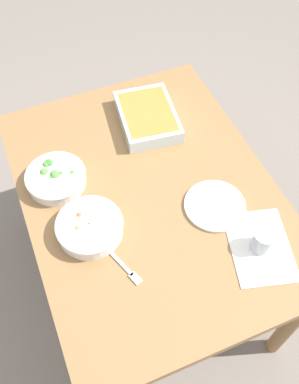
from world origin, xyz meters
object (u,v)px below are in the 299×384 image
side_plate (215,206)px  spoon_by_stew (103,229)px  baking_dish (148,116)px  fork_on_table (125,267)px  spoon_by_broccoli (69,182)px  stew_bowl (90,227)px  broccoli_bowl (56,178)px  drink_cup (262,241)px

side_plate → spoon_by_stew: 0.41m
baking_dish → fork_on_table: 0.66m
spoon_by_stew → spoon_by_broccoli: size_ratio=1.05×
side_plate → spoon_by_stew: (0.06, 0.40, -0.00)m
stew_bowl → broccoli_bowl: 0.25m
stew_bowl → baking_dish: bearing=-42.9°
baking_dish → drink_cup: size_ratio=3.83×
spoon_by_stew → fork_on_table: bearing=-173.2°
side_plate → fork_on_table: bearing=104.9°
spoon_by_stew → fork_on_table: size_ratio=1.02×
spoon_by_broccoli → stew_bowl: bearing=-177.2°
side_plate → spoon_by_broccoli: 0.54m
stew_bowl → spoon_by_broccoli: size_ratio=1.38×
stew_bowl → drink_cup: 0.58m
stew_bowl → side_plate: stew_bowl is taller
stew_bowl → spoon_by_broccoli: 0.23m
fork_on_table → drink_cup: bearing=-102.8°
baking_dish → fork_on_table: bearing=151.4°
stew_bowl → fork_on_table: (-0.17, -0.06, -0.03)m
drink_cup → side_plate: (0.20, 0.07, -0.03)m
spoon_by_stew → stew_bowl: bearing=79.9°
spoon_by_stew → spoon_by_broccoli: 0.24m
stew_bowl → spoon_by_broccoli: (0.23, 0.01, -0.03)m
fork_on_table → spoon_by_broccoli: bearing=10.3°
stew_bowl → spoon_by_broccoli: stew_bowl is taller
drink_cup → fork_on_table: (0.10, 0.45, -0.04)m
spoon_by_broccoli → fork_on_table: bearing=-169.7°
stew_bowl → fork_on_table: bearing=-160.1°
broccoli_bowl → spoon_by_broccoli: size_ratio=1.33×
baking_dish → side_plate: (-0.48, -0.06, -0.03)m
broccoli_bowl → spoon_by_stew: bearing=-159.9°
baking_dish → broccoli_bowl: bearing=110.3°
baking_dish → spoon_by_broccoli: size_ratio=1.94×
broccoli_bowl → fork_on_table: (-0.42, -0.11, -0.03)m
drink_cup → spoon_by_broccoli: drink_cup is taller
broccoli_bowl → fork_on_table: size_ratio=1.30×
spoon_by_stew → fork_on_table: (-0.16, -0.02, -0.00)m
drink_cup → spoon_by_stew: bearing=60.3°
spoon_by_stew → drink_cup: bearing=-119.7°
drink_cup → side_plate: bearing=18.2°
baking_dish → drink_cup: bearing=-169.1°
broccoli_bowl → drink_cup: drink_cup is taller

